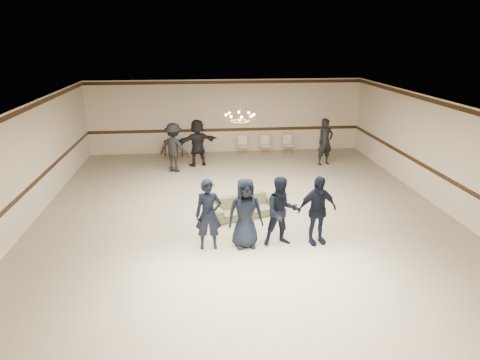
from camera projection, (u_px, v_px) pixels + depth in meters
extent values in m
cube|color=tan|center=(243.00, 212.00, 12.70)|extent=(12.00, 14.00, 0.01)
cube|color=black|center=(244.00, 105.00, 11.66)|extent=(12.00, 14.00, 0.01)
cube|color=beige|center=(226.00, 116.00, 18.76)|extent=(12.00, 0.01, 3.20)
cube|color=beige|center=(303.00, 310.00, 5.59)|extent=(12.00, 0.01, 3.20)
cube|color=beige|center=(25.00, 167.00, 11.59)|extent=(0.01, 14.00, 3.20)
cube|color=beige|center=(442.00, 155.00, 12.76)|extent=(0.01, 14.00, 3.20)
cube|color=#3A2311|center=(226.00, 130.00, 18.94)|extent=(12.00, 0.02, 0.14)
cube|color=#3A2311|center=(226.00, 82.00, 18.27)|extent=(12.00, 0.02, 0.14)
imported|color=black|center=(208.00, 215.00, 10.31)|extent=(0.65, 0.43, 1.78)
imported|color=black|center=(245.00, 213.00, 10.40)|extent=(0.92, 0.64, 1.78)
imported|color=black|center=(282.00, 212.00, 10.49)|extent=(0.92, 0.74, 1.78)
imported|color=black|center=(317.00, 210.00, 10.58)|extent=(1.11, 0.62, 1.78)
imported|color=#6C6C48|center=(244.00, 206.00, 12.37)|extent=(2.18, 1.36, 0.59)
imported|color=black|center=(174.00, 148.00, 16.18)|extent=(1.40, 1.17, 1.89)
imported|color=black|center=(197.00, 143.00, 16.92)|extent=(1.84, 1.06, 1.89)
imported|color=black|center=(325.00, 142.00, 17.04)|extent=(0.80, 0.64, 1.89)
cube|color=black|center=(174.00, 148.00, 18.44)|extent=(0.83, 0.40, 0.68)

